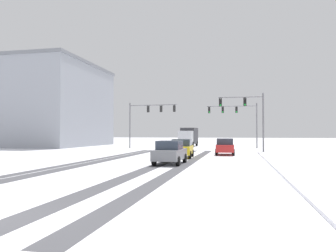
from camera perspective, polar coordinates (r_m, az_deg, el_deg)
The scene contains 13 objects.
wheel_track_left_lane at distance 25.33m, azimuth -14.48°, elevation -6.07°, with size 0.77×34.66×0.01m, color #4C4C51.
wheel_track_right_lane at distance 23.28m, azimuth -1.03°, elevation -6.54°, with size 0.93×34.66×0.01m, color #4C4C51.
wheel_track_center at distance 22.94m, azimuth 3.40°, elevation -6.62°, with size 0.82×34.66×0.01m, color #4C4C51.
wheel_track_oncoming at distance 24.88m, azimuth -12.32°, elevation -6.17°, with size 1.07×34.66×0.01m, color #4C4C51.
sidewalk_kerb_right at distance 21.50m, azimuth 23.26°, elevation -6.72°, with size 4.00×34.66×0.12m, color white.
traffic_signal_far_left at distance 45.92m, azimuth -3.46°, elevation 2.07°, with size 7.03×0.67×6.50m.
traffic_signal_far_right at distance 48.19m, azimuth 11.90°, elevation 1.94°, with size 7.24×0.80×6.50m.
traffic_signal_near_right at distance 36.36m, azimuth 13.79°, elevation 2.62°, with size 4.88×0.49×6.50m.
car_red_lead at distance 32.79m, azimuth 9.96°, elevation -3.57°, with size 1.94×4.16×1.62m.
car_yellow_cab_second at distance 28.60m, azimuth 2.47°, elevation -3.93°, with size 2.01×4.19×1.62m.
car_grey_third at distance 22.59m, azimuth 0.35°, elevation -4.63°, with size 1.87×4.12×1.62m.
box_truck_delivery at distance 52.75m, azimuth 3.64°, elevation -1.83°, with size 2.37×7.43×3.02m.
office_building_far_left_block at distance 59.77m, azimuth -21.31°, elevation 3.38°, with size 18.81×19.79×13.80m.
Camera 1 is at (6.20, -6.82, 2.13)m, focal length 34.71 mm.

